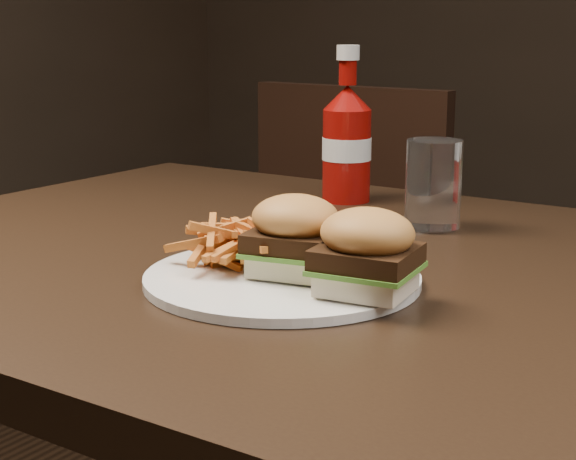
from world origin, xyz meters
The scene contains 8 objects.
dining_table centered at (0.00, 0.00, 0.73)m, with size 1.20×0.80×0.04m, color black.
chair_far centered at (-0.35, 0.81, 0.43)m, with size 0.42×0.42×0.04m, color black.
plate centered at (-0.01, -0.11, 0.76)m, with size 0.26×0.26×0.01m, color white.
sandwich_half_a centered at (0.00, -0.10, 0.77)m, with size 0.07×0.07×0.02m, color beige.
sandwich_half_b centered at (0.08, -0.12, 0.77)m, with size 0.07×0.07×0.02m, color beige.
fries_pile centered at (-0.07, -0.10, 0.78)m, with size 0.10×0.10×0.04m, color #BA6F29, non-canonical shape.
ketchup_bottle centered at (-0.16, 0.28, 0.81)m, with size 0.07×0.07×0.13m, color maroon.
tumbler centered at (0.01, 0.18, 0.81)m, with size 0.07×0.07×0.10m, color white.
Camera 1 is at (0.44, -0.77, 0.99)m, focal length 55.00 mm.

